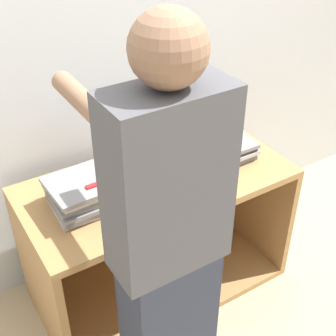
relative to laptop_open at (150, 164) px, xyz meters
The scene contains 8 objects.
ground_plane 0.86m from the laptop_open, 90.00° to the right, with size 12.00×12.00×0.00m, color tan.
wall_back 0.57m from the laptop_open, 90.00° to the left, with size 8.00×0.05×2.40m.
cart 0.41m from the laptop_open, 90.00° to the left, with size 1.30×0.64×0.72m.
laptop_open is the anchor object (origin of this frame).
laptop_stack_left 0.36m from the laptop_open, 169.77° to the right, with size 0.35×0.29×0.14m.
laptop_stack_right 0.36m from the laptop_open, 10.12° to the right, with size 0.34×0.28×0.10m.
person 0.69m from the laptop_open, 115.02° to the right, with size 0.40×0.53×1.70m.
inventory_tag 0.38m from the laptop_open, 160.00° to the right, with size 0.06×0.02×0.01m.
Camera 1 is at (-0.92, -1.25, 2.01)m, focal length 50.00 mm.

